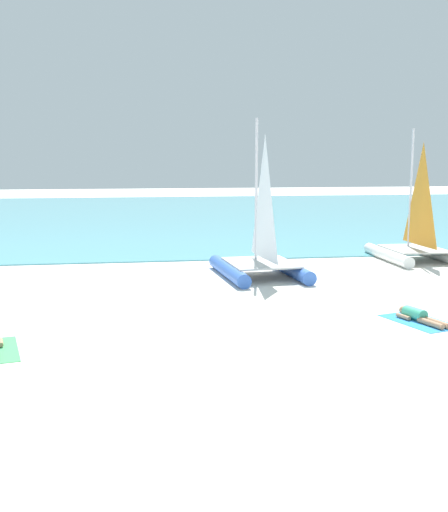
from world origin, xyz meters
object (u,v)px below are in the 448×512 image
(sailboat_white, at_px, (414,241))
(towel_right, at_px, (420,322))
(sailboat_blue, at_px, (260,254))
(sunbather_right, at_px, (418,316))

(sailboat_white, bearing_deg, towel_right, -114.42)
(sailboat_white, relative_size, towel_right, 2.66)
(sailboat_blue, bearing_deg, sailboat_white, 15.43)
(sailboat_blue, relative_size, towel_right, 2.77)
(towel_right, distance_m, sunbather_right, 0.14)
(sailboat_white, relative_size, sunbather_right, 3.27)
(towel_right, bearing_deg, sailboat_blue, 112.31)
(sunbather_right, bearing_deg, sailboat_white, 49.38)
(sailboat_blue, height_order, sunbather_right, sailboat_blue)
(towel_right, bearing_deg, sunbather_right, 106.09)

